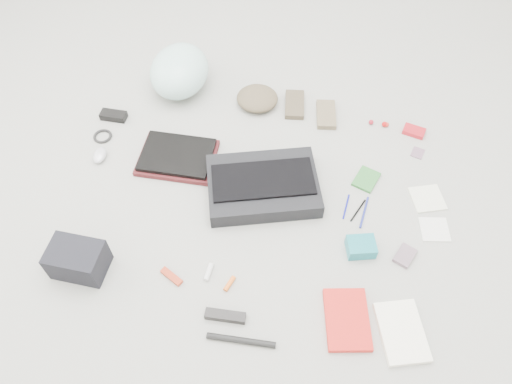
% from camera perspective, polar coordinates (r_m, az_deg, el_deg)
% --- Properties ---
extents(ground_plane, '(4.00, 4.00, 0.00)m').
position_cam_1_polar(ground_plane, '(2.07, 0.00, -0.81)').
color(ground_plane, gray).
extents(messenger_bag, '(0.53, 0.46, 0.08)m').
position_cam_1_polar(messenger_bag, '(2.06, 0.80, 0.71)').
color(messenger_bag, black).
rests_on(messenger_bag, ground_plane).
extents(bag_flap, '(0.45, 0.32, 0.01)m').
position_cam_1_polar(bag_flap, '(2.03, 0.81, 1.43)').
color(bag_flap, black).
rests_on(bag_flap, messenger_bag).
extents(laptop_sleeve, '(0.35, 0.27, 0.02)m').
position_cam_1_polar(laptop_sleeve, '(2.21, -8.96, 3.87)').
color(laptop_sleeve, '#52181B').
rests_on(laptop_sleeve, ground_plane).
extents(laptop, '(0.32, 0.25, 0.02)m').
position_cam_1_polar(laptop, '(2.20, -9.03, 4.23)').
color(laptop, black).
rests_on(laptop, laptop_sleeve).
extents(bike_helmet, '(0.30, 0.36, 0.21)m').
position_cam_1_polar(bike_helmet, '(2.48, -8.75, 13.50)').
color(bike_helmet, '#C1F4ED').
rests_on(bike_helmet, ground_plane).
extents(beanie, '(0.20, 0.19, 0.07)m').
position_cam_1_polar(beanie, '(2.41, 0.15, 10.66)').
color(beanie, brown).
rests_on(beanie, ground_plane).
extents(mitten_left, '(0.12, 0.19, 0.03)m').
position_cam_1_polar(mitten_left, '(2.42, 4.43, 9.93)').
color(mitten_left, brown).
rests_on(mitten_left, ground_plane).
extents(mitten_right, '(0.12, 0.19, 0.03)m').
position_cam_1_polar(mitten_right, '(2.39, 8.02, 8.76)').
color(mitten_right, '#726249').
rests_on(mitten_right, ground_plane).
extents(power_brick, '(0.12, 0.06, 0.03)m').
position_cam_1_polar(power_brick, '(2.45, -15.97, 8.39)').
color(power_brick, black).
rests_on(power_brick, ground_plane).
extents(cable_coil, '(0.10, 0.10, 0.01)m').
position_cam_1_polar(cable_coil, '(2.38, -17.13, 6.11)').
color(cable_coil, black).
rests_on(cable_coil, ground_plane).
extents(mouse, '(0.07, 0.10, 0.03)m').
position_cam_1_polar(mouse, '(2.29, -17.42, 4.05)').
color(mouse, silver).
rests_on(mouse, ground_plane).
extents(camera_bag, '(0.20, 0.14, 0.13)m').
position_cam_1_polar(camera_bag, '(1.96, -19.70, -7.29)').
color(camera_bag, black).
rests_on(camera_bag, ground_plane).
extents(multitool, '(0.10, 0.06, 0.01)m').
position_cam_1_polar(multitool, '(1.90, -9.63, -9.49)').
color(multitool, '#A72F16').
rests_on(multitool, ground_plane).
extents(toiletry_tube_white, '(0.02, 0.07, 0.02)m').
position_cam_1_polar(toiletry_tube_white, '(1.89, -5.44, -9.09)').
color(toiletry_tube_white, silver).
rests_on(toiletry_tube_white, ground_plane).
extents(toiletry_tube_orange, '(0.03, 0.06, 0.02)m').
position_cam_1_polar(toiletry_tube_orange, '(1.87, -3.05, -10.41)').
color(toiletry_tube_orange, orange).
rests_on(toiletry_tube_orange, ground_plane).
extents(u_lock, '(0.15, 0.05, 0.03)m').
position_cam_1_polar(u_lock, '(1.81, -3.53, -13.95)').
color(u_lock, black).
rests_on(u_lock, ground_plane).
extents(bike_pump, '(0.24, 0.05, 0.02)m').
position_cam_1_polar(bike_pump, '(1.78, -1.72, -16.59)').
color(bike_pump, black).
rests_on(bike_pump, ground_plane).
extents(book_red, '(0.20, 0.26, 0.02)m').
position_cam_1_polar(book_red, '(1.83, 10.36, -14.14)').
color(book_red, red).
rests_on(book_red, ground_plane).
extents(book_white, '(0.22, 0.26, 0.02)m').
position_cam_1_polar(book_white, '(1.86, 16.31, -15.12)').
color(book_white, white).
rests_on(book_white, ground_plane).
extents(notepad, '(0.12, 0.14, 0.01)m').
position_cam_1_polar(notepad, '(2.17, 12.48, 1.43)').
color(notepad, '#2D6D2E').
rests_on(notepad, ground_plane).
extents(pen_blue, '(0.01, 0.12, 0.01)m').
position_cam_1_polar(pen_blue, '(2.07, 10.27, -1.65)').
color(pen_blue, '#0E1394').
rests_on(pen_blue, ground_plane).
extents(pen_black, '(0.05, 0.12, 0.01)m').
position_cam_1_polar(pen_black, '(2.07, 11.58, -2.08)').
color(pen_black, black).
rests_on(pen_black, ground_plane).
extents(pen_navy, '(0.02, 0.16, 0.01)m').
position_cam_1_polar(pen_navy, '(2.07, 12.26, -2.27)').
color(pen_navy, navy).
rests_on(pen_navy, ground_plane).
extents(accordion_wallet, '(0.13, 0.12, 0.05)m').
position_cam_1_polar(accordion_wallet, '(1.96, 11.90, -6.15)').
color(accordion_wallet, teal).
rests_on(accordion_wallet, ground_plane).
extents(card_deck, '(0.09, 0.11, 0.02)m').
position_cam_1_polar(card_deck, '(2.00, 16.64, -6.99)').
color(card_deck, slate).
rests_on(card_deck, ground_plane).
extents(napkin_top, '(0.17, 0.17, 0.01)m').
position_cam_1_polar(napkin_top, '(2.18, 18.99, -0.71)').
color(napkin_top, silver).
rests_on(napkin_top, ground_plane).
extents(napkin_bottom, '(0.13, 0.13, 0.01)m').
position_cam_1_polar(napkin_bottom, '(2.10, 19.72, -4.05)').
color(napkin_bottom, silver).
rests_on(napkin_bottom, ground_plane).
extents(lollipop_a, '(0.03, 0.03, 0.02)m').
position_cam_1_polar(lollipop_a, '(2.39, 13.02, 7.79)').
color(lollipop_a, maroon).
rests_on(lollipop_a, ground_plane).
extents(lollipop_b, '(0.03, 0.03, 0.03)m').
position_cam_1_polar(lollipop_b, '(2.39, 14.48, 7.51)').
color(lollipop_b, '#B80C0C').
rests_on(lollipop_b, ground_plane).
extents(lollipop_c, '(0.03, 0.03, 0.02)m').
position_cam_1_polar(lollipop_c, '(2.40, 14.69, 7.46)').
color(lollipop_c, red).
rests_on(lollipop_c, ground_plane).
extents(altoids_tin, '(0.11, 0.08, 0.02)m').
position_cam_1_polar(altoids_tin, '(2.40, 17.61, 6.64)').
color(altoids_tin, red).
rests_on(altoids_tin, ground_plane).
extents(stamp_sheet, '(0.06, 0.07, 0.00)m').
position_cam_1_polar(stamp_sheet, '(2.33, 17.99, 4.28)').
color(stamp_sheet, slate).
rests_on(stamp_sheet, ground_plane).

